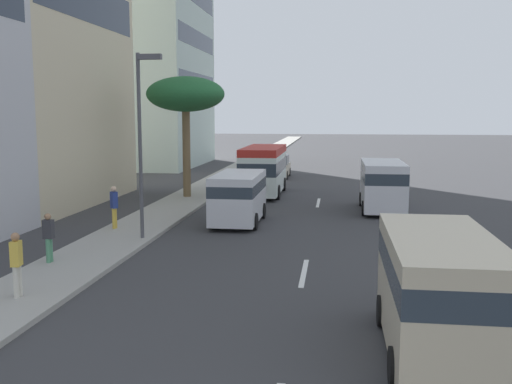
% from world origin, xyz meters
% --- Properties ---
extents(ground_plane, '(198.00, 198.00, 0.00)m').
position_xyz_m(ground_plane, '(31.50, 0.00, 0.00)').
color(ground_plane, '#38383A').
extents(sidewalk_right, '(162.00, 2.69, 0.15)m').
position_xyz_m(sidewalk_right, '(31.50, 7.33, 0.07)').
color(sidewalk_right, '#9E9B93').
rests_on(sidewalk_right, ground_plane).
extents(lane_stripe_mid, '(3.20, 0.16, 0.01)m').
position_xyz_m(lane_stripe_mid, '(12.29, 0.00, 0.01)').
color(lane_stripe_mid, silver).
rests_on(lane_stripe_mid, ground_plane).
extents(lane_stripe_far, '(3.20, 0.16, 0.01)m').
position_xyz_m(lane_stripe_far, '(26.64, 0.00, 0.01)').
color(lane_stripe_far, silver).
rests_on(lane_stripe_far, ground_plane).
extents(minibus_lead, '(6.54, 2.32, 2.88)m').
position_xyz_m(minibus_lead, '(29.47, 3.37, 1.59)').
color(minibus_lead, silver).
rests_on(minibus_lead, ground_plane).
extents(van_second, '(4.63, 2.06, 2.24)m').
position_xyz_m(van_second, '(20.13, 3.35, 1.28)').
color(van_second, silver).
rests_on(van_second, ground_plane).
extents(car_third, '(4.11, 1.91, 1.68)m').
position_xyz_m(car_third, '(39.11, 3.55, 0.79)').
color(car_third, beige).
rests_on(car_third, ground_plane).
extents(van_fourth, '(5.11, 2.21, 2.48)m').
position_xyz_m(van_fourth, '(6.46, -3.04, 1.42)').
color(van_fourth, beige).
rests_on(van_fourth, ground_plane).
extents(van_fifth, '(5.05, 2.14, 2.48)m').
position_xyz_m(van_fifth, '(24.42, -3.26, 1.42)').
color(van_fifth, silver).
rests_on(van_fifth, ground_plane).
extents(pedestrian_near_lamp, '(0.38, 0.38, 1.76)m').
position_xyz_m(pedestrian_near_lamp, '(17.55, 8.12, 1.13)').
color(pedestrian_near_lamp, gold).
rests_on(pedestrian_near_lamp, sidewalk_right).
extents(pedestrian_mid_block, '(0.30, 0.33, 1.59)m').
position_xyz_m(pedestrian_mid_block, '(11.94, 8.13, 1.02)').
color(pedestrian_mid_block, '#4C8C66').
rests_on(pedestrian_mid_block, sidewalk_right).
extents(pedestrian_by_tree, '(0.35, 0.26, 1.70)m').
position_xyz_m(pedestrian_by_tree, '(8.43, 7.22, 1.09)').
color(pedestrian_by_tree, beige).
rests_on(pedestrian_by_tree, sidewalk_right).
extents(palm_tree, '(4.37, 4.37, 6.77)m').
position_xyz_m(palm_tree, '(27.10, 7.49, 5.85)').
color(palm_tree, brown).
rests_on(palm_tree, sidewalk_right).
extents(street_lamp, '(0.24, 0.97, 6.94)m').
position_xyz_m(street_lamp, '(15.92, 6.28, 4.42)').
color(street_lamp, '#4C4C51').
rests_on(street_lamp, sidewalk_right).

